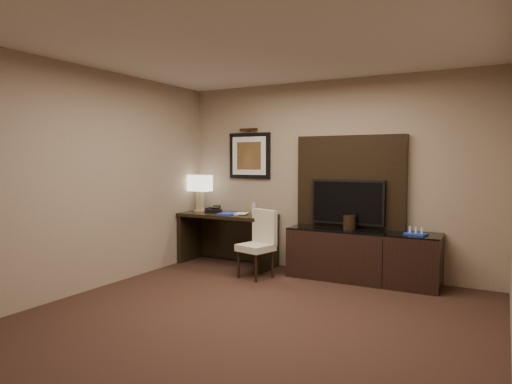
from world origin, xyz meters
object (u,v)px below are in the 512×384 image
Objects in this scene: desk_chair at (256,247)px; ice_bucket at (349,222)px; desk at (228,239)px; desk_phone at (213,209)px; tv at (348,202)px; water_bottle at (254,209)px; minibar_tray at (416,231)px; credenza at (362,256)px; table_lamp at (200,194)px.

desk_chair is 1.29m from ice_bucket.
desk_phone is (-0.26, 0.01, 0.44)m from desk.
tv is 5.56× the size of water_bottle.
desk is 5.70× the size of minibar_tray.
tv reaches higher than credenza.
minibar_tray is (0.67, -0.04, 0.38)m from credenza.
table_lamp is 2.48× the size of desk_phone.
credenza is 2.37m from desk_phone.
credenza is 8.94× the size of desk_phone.
credenza is at bearing 0.83° from desk.
desk_phone reaches higher than ice_bucket.
ice_bucket is (-0.18, 0.01, 0.43)m from credenza.
tv is at bearing 3.40° from table_lamp.
tv is 1.19× the size of desk_chair.
desk_chair is at bearing -43.01° from desk_phone.
desk reaches higher than minibar_tray.
desk_phone is 0.85× the size of minibar_tray.
desk is at bearing -5.40° from table_lamp.
water_bottle reaches higher than credenza.
minibar_tray is (3.26, -0.04, -0.33)m from table_lamp.
minibar_tray is at bearing -3.84° from credenza.
water_bottle is (-0.32, 0.52, 0.45)m from desk_chair.
minibar_tray is (2.98, -0.00, -0.12)m from desk_phone.
ice_bucket is at bearing 0.18° from table_lamp.
desk is 0.85m from table_lamp.
table_lamp is 2.11× the size of minibar_tray.
ice_bucket is (1.44, 0.02, -0.11)m from water_bottle.
ice_bucket is at bearing -62.42° from tv.
credenza is at bearing -29.48° from tv.
desk_chair is at bearing -22.49° from table_lamp.
water_bottle reaches higher than desk_chair.
tv reaches higher than minibar_tray.
desk_phone is at bearing 176.44° from desk.
table_lamp is 2.92× the size of ice_bucket.
desk_phone is 1.18× the size of ice_bucket.
desk_phone is at bearing -175.12° from tv.
tv is 2.34m from table_lamp.
desk_chair is 4.56× the size of ice_bucket.
desk_chair is 3.30× the size of minibar_tray.
desk is 0.75× the size of credenza.
credenza is 1.95× the size of tv.
tv reaches higher than ice_bucket.
ice_bucket is 0.85m from minibar_tray.
ice_bucket reaches higher than credenza.
tv is 5.42× the size of ice_bucket.
table_lamp is at bearing -179.82° from ice_bucket.
tv is at bearing 169.11° from minibar_tray.
desk_phone reaches higher than credenza.
water_bottle is 2.30m from minibar_tray.
desk_phone is at bearing 168.74° from desk_chair.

